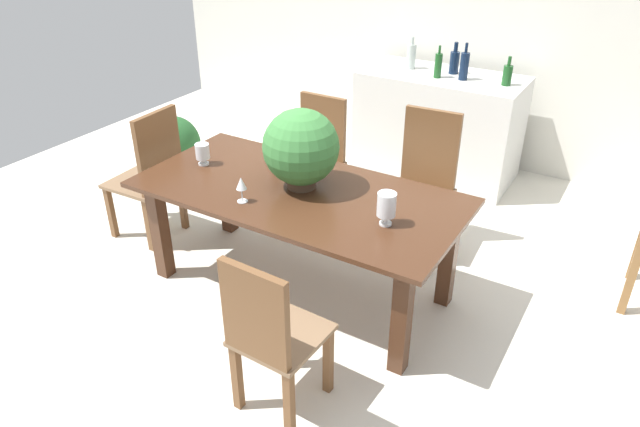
% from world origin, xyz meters
% --- Properties ---
extents(ground_plane, '(7.04, 7.04, 0.00)m').
position_xyz_m(ground_plane, '(0.00, 0.00, 0.00)').
color(ground_plane, silver).
extents(back_wall, '(6.40, 0.10, 2.60)m').
position_xyz_m(back_wall, '(0.00, 2.60, 1.30)').
color(back_wall, silver).
rests_on(back_wall, ground).
extents(dining_table, '(2.07, 1.00, 0.74)m').
position_xyz_m(dining_table, '(0.00, -0.12, 0.63)').
color(dining_table, '#422616').
rests_on(dining_table, ground).
extents(chair_far_left, '(0.44, 0.45, 0.97)m').
position_xyz_m(chair_far_left, '(-0.47, 0.86, 0.53)').
color(chair_far_left, brown).
rests_on(chair_far_left, ground).
extents(chair_near_right, '(0.42, 0.44, 0.95)m').
position_xyz_m(chair_near_right, '(0.46, -1.09, 0.52)').
color(chair_near_right, brown).
rests_on(chair_near_right, ground).
extents(chair_head_end, '(0.48, 0.46, 1.03)m').
position_xyz_m(chair_head_end, '(-1.30, -0.11, 0.56)').
color(chair_head_end, brown).
rests_on(chair_head_end, ground).
extents(chair_far_right, '(0.47, 0.45, 1.03)m').
position_xyz_m(chair_far_right, '(0.46, 0.86, 0.56)').
color(chair_far_right, brown).
rests_on(chair_far_right, ground).
extents(flower_centerpiece, '(0.47, 0.47, 0.51)m').
position_xyz_m(flower_centerpiece, '(-0.01, -0.06, 1.01)').
color(flower_centerpiece, '#4C3828').
rests_on(flower_centerpiece, dining_table).
extents(crystal_vase_left, '(0.10, 0.10, 0.15)m').
position_xyz_m(crystal_vase_left, '(-0.76, -0.13, 0.83)').
color(crystal_vase_left, silver).
rests_on(crystal_vase_left, dining_table).
extents(crystal_vase_center_near, '(0.10, 0.10, 0.18)m').
position_xyz_m(crystal_vase_center_near, '(-0.37, 0.15, 0.85)').
color(crystal_vase_center_near, silver).
rests_on(crystal_vase_center_near, dining_table).
extents(crystal_vase_right, '(0.11, 0.11, 0.20)m').
position_xyz_m(crystal_vase_right, '(0.65, -0.21, 0.87)').
color(crystal_vase_right, silver).
rests_on(crystal_vase_right, dining_table).
extents(wine_glass, '(0.06, 0.06, 0.16)m').
position_xyz_m(wine_glass, '(-0.21, -0.41, 0.86)').
color(wine_glass, silver).
rests_on(wine_glass, dining_table).
extents(kitchen_counter, '(1.42, 0.70, 0.95)m').
position_xyz_m(kitchen_counter, '(0.10, 2.07, 0.47)').
color(kitchen_counter, silver).
rests_on(kitchen_counter, ground).
extents(wine_bottle_clear, '(0.06, 0.06, 0.27)m').
position_xyz_m(wine_bottle_clear, '(0.08, 1.96, 1.05)').
color(wine_bottle_clear, '#194C1E').
rests_on(wine_bottle_clear, kitchen_counter).
extents(wine_bottle_tall, '(0.08, 0.08, 0.28)m').
position_xyz_m(wine_bottle_tall, '(-0.23, 2.10, 1.06)').
color(wine_bottle_tall, '#B2BFB7').
rests_on(wine_bottle_tall, kitchen_counter).
extents(wine_bottle_dark, '(0.07, 0.07, 0.31)m').
position_xyz_m(wine_bottle_dark, '(0.29, 2.01, 1.07)').
color(wine_bottle_dark, '#0F1E38').
rests_on(wine_bottle_dark, kitchen_counter).
extents(wine_bottle_amber, '(0.08, 0.08, 0.24)m').
position_xyz_m(wine_bottle_amber, '(0.65, 2.05, 1.03)').
color(wine_bottle_amber, '#194C1E').
rests_on(wine_bottle_amber, kitchen_counter).
extents(wine_bottle_green, '(0.08, 0.08, 0.27)m').
position_xyz_m(wine_bottle_green, '(0.16, 2.15, 1.05)').
color(wine_bottle_green, '#0F1E38').
rests_on(wine_bottle_green, kitchen_counter).
extents(potted_plant_floor, '(0.47, 0.47, 0.61)m').
position_xyz_m(potted_plant_floor, '(-1.88, 0.70, 0.33)').
color(potted_plant_floor, brown).
rests_on(potted_plant_floor, ground).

